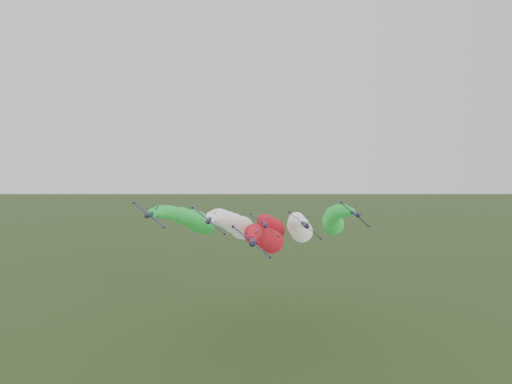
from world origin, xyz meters
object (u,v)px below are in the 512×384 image
(jet_outer_left, at_px, (192,220))
(jet_trail, at_px, (271,227))
(jet_lead, at_px, (265,238))
(jet_outer_right, at_px, (334,219))
(jet_inner_right, at_px, (299,227))
(jet_inner_left, at_px, (235,224))

(jet_outer_left, distance_m, jet_trail, 26.34)
(jet_lead, height_order, jet_outer_right, jet_outer_right)
(jet_outer_right, xyz_separation_m, jet_trail, (-19.71, 5.66, -2.93))
(jet_inner_right, bearing_deg, jet_outer_right, 39.24)
(jet_inner_left, xyz_separation_m, jet_outer_right, (31.48, 8.12, 0.51))
(jet_inner_left, bearing_deg, jet_lead, -61.25)
(jet_lead, bearing_deg, jet_outer_left, 134.66)
(jet_lead, bearing_deg, jet_outer_right, 45.21)
(jet_lead, relative_size, jet_outer_right, 1.00)
(jet_inner_left, height_order, jet_outer_right, jet_outer_right)
(jet_lead, distance_m, jet_inner_right, 17.17)
(jet_outer_left, xyz_separation_m, jet_outer_right, (44.94, 1.26, -0.09))
(jet_lead, height_order, jet_inner_right, jet_inner_right)
(jet_outer_left, height_order, jet_outer_right, jet_outer_right)
(jet_inner_right, distance_m, jet_outer_right, 15.95)
(jet_lead, height_order, jet_inner_left, jet_inner_left)
(jet_lead, bearing_deg, jet_inner_right, 50.75)
(jet_lead, height_order, jet_outer_left, jet_outer_left)
(jet_outer_left, height_order, jet_trail, jet_outer_left)
(jet_inner_left, relative_size, jet_trail, 1.01)
(jet_lead, distance_m, jet_inner_left, 17.45)
(jet_outer_left, bearing_deg, jet_inner_left, -27.00)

